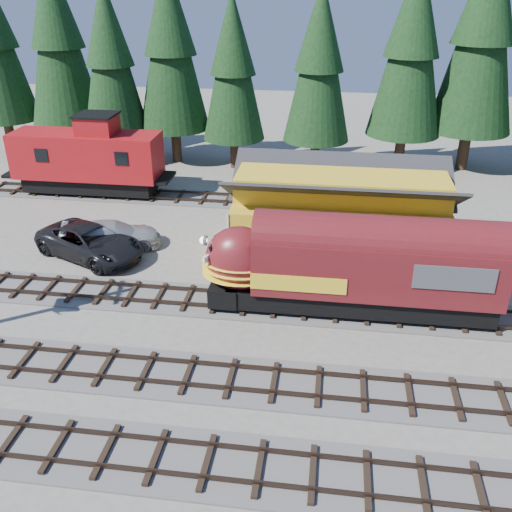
# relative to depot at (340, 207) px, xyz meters

# --- Properties ---
(ground) EXTENTS (120.00, 120.00, 0.00)m
(ground) POSITION_rel_depot_xyz_m (0.00, -10.50, -2.96)
(ground) COLOR #6B665B
(ground) RESTS_ON ground
(track_spur) EXTENTS (32.00, 3.20, 0.33)m
(track_spur) POSITION_rel_depot_xyz_m (-10.00, 7.50, -2.90)
(track_spur) COLOR #4C4947
(track_spur) RESTS_ON ground
(depot) EXTENTS (12.80, 7.00, 5.30)m
(depot) POSITION_rel_depot_xyz_m (0.00, 0.00, 0.00)
(depot) COLOR gold
(depot) RESTS_ON ground
(conifer_backdrop) EXTENTS (80.28, 24.36, 16.60)m
(conifer_backdrop) POSITION_rel_depot_xyz_m (7.45, 14.67, 6.77)
(conifer_backdrop) COLOR black
(conifer_backdrop) RESTS_ON ground
(locomotive) EXTENTS (14.29, 2.84, 3.88)m
(locomotive) POSITION_rel_depot_xyz_m (0.27, -6.50, -0.66)
(locomotive) COLOR black
(locomotive) RESTS_ON ground
(caboose) EXTENTS (10.74, 3.12, 5.59)m
(caboose) POSITION_rel_depot_xyz_m (-18.31, 7.50, -0.21)
(caboose) COLOR black
(caboose) RESTS_ON ground
(pickup_truck_a) EXTENTS (7.50, 5.72, 1.89)m
(pickup_truck_a) POSITION_rel_depot_xyz_m (-14.28, -2.45, -2.02)
(pickup_truck_a) COLOR black
(pickup_truck_a) RESTS_ON ground
(pickup_truck_b) EXTENTS (6.19, 4.12, 1.67)m
(pickup_truck_b) POSITION_rel_depot_xyz_m (-13.46, -1.17, -2.13)
(pickup_truck_b) COLOR #B3B6BB
(pickup_truck_b) RESTS_ON ground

